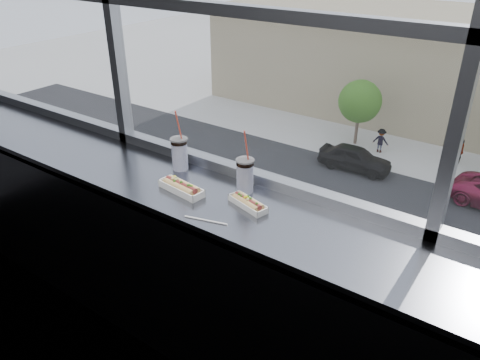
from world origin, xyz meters
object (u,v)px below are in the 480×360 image
Objects in this scene: soda_cup_left at (180,152)px; soda_cup_right at (245,174)px; loose_straw at (206,220)px; car_near_a at (217,181)px; tree_left at (360,101)px; pedestrian_a at (381,138)px; wrapper at (174,182)px; pedestrian_b at (461,149)px; car_near_b at (284,208)px; hotdog_tray_right at (248,203)px; car_far_a at (355,154)px; hotdog_tray_left at (181,187)px.

soda_cup_left reaches higher than soda_cup_right.
loose_straw reaches higher than car_near_a.
pedestrian_a is at bearing -13.14° from tree_left.
tree_left is (-9.35, 28.29, -8.97)m from wrapper.
loose_straw is 31.49m from pedestrian_b.
soda_cup_right is 0.08× the size of tree_left.
soda_cup_left is 21.28m from car_near_b.
car_near_b is 14.05m from pedestrian_b.
wrapper is 21.39m from car_near_b.
wrapper is at bearing -159.07° from car_near_b.
wrapper reaches higher than tree_left.
soda_cup_left reaches higher than pedestrian_b.
pedestrian_a reaches higher than car_near_b.
hotdog_tray_right is 0.12× the size of pedestrian_b.
tree_left is at bearing -13.14° from pedestrian_a.
soda_cup_right reaches higher than pedestrian_b.
soda_cup_right is 0.18× the size of pedestrian_b.
loose_straw is 0.04× the size of car_far_a.
car_far_a is 3.56m from pedestrian_a.
wrapper is at bearing 162.49° from hotdog_tray_left.
hotdog_tray_right is 27.89m from car_far_a.
car_far_a is (-8.12, 24.13, -11.11)m from soda_cup_right.
loose_straw is at bearing -26.96° from wrapper.
loose_straw is at bearing 5.72° from pedestrian_b.
car_near_a reaches higher than car_near_b.
hotdog_tray_left is 21.46m from car_near_b.
hotdog_tray_left is 31.33m from pedestrian_b.
pedestrian_b is at bearing -164.79° from pedestrian_a.
hotdog_tray_right is 1.09× the size of loose_straw.
loose_straw is 0.05× the size of tree_left.
car_near_a reaches higher than car_far_a.
hotdog_tray_left reaches higher than hotdog_tray_right.
hotdog_tray_left is at bearing -153.10° from hotdog_tray_right.
tree_left is (-9.44, 28.33, -8.98)m from hotdog_tray_left.
pedestrian_b is at bearing -48.89° from car_far_a.
loose_straw is 23.59m from car_near_a.
pedestrian_b is (-2.56, 29.14, -11.07)m from wrapper.
pedestrian_a is 2.91m from tree_left.
soda_cup_left reaches higher than loose_straw.
car_near_b is at bearing -84.75° from tree_left.
car_near_b is at bearing -23.87° from pedestrian_b.
soda_cup_right is 0.05× the size of car_near_a.
loose_straw is 2.48× the size of wrapper.
wrapper reaches higher than car_near_a.
loose_straw is at bearing -36.80° from soda_cup_left.
hotdog_tray_right is 23.49m from car_near_a.
soda_cup_right is (-0.10, 0.12, 0.08)m from hotdog_tray_right.
hotdog_tray_left is 0.14× the size of pedestrian_a.
car_near_a is at bearing 66.06° from pedestrian_a.
soda_cup_left is at bearing 4.86° from pedestrian_b.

